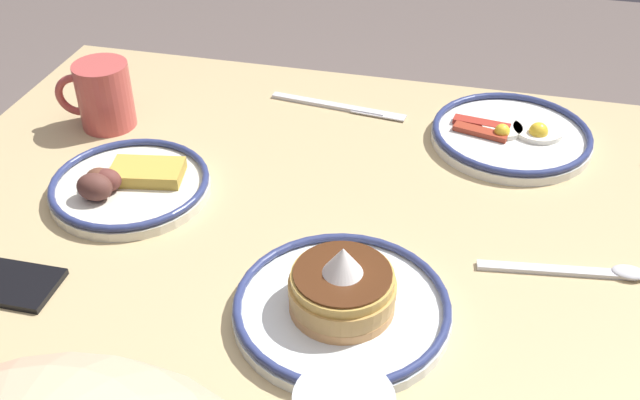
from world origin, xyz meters
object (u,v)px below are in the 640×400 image
(plate_center_pancakes, at_px, (128,184))
(coffee_mug, at_px, (103,95))
(butter_knife, at_px, (338,106))
(plate_far_companion, at_px, (342,301))
(tea_spoon, at_px, (585,271))
(plate_near_main, at_px, (511,135))

(plate_center_pancakes, relative_size, coffee_mug, 1.85)
(coffee_mug, xyz_separation_m, butter_knife, (-0.34, -0.14, -0.05))
(plate_far_companion, relative_size, coffee_mug, 2.07)
(coffee_mug, distance_m, butter_knife, 0.38)
(tea_spoon, bearing_deg, plate_far_companion, 26.96)
(coffee_mug, bearing_deg, plate_far_companion, 144.01)
(plate_center_pancakes, distance_m, coffee_mug, 0.21)
(plate_near_main, relative_size, plate_center_pancakes, 1.10)
(tea_spoon, bearing_deg, butter_knife, -41.19)
(plate_near_main, height_order, tea_spoon, plate_near_main)
(plate_near_main, relative_size, plate_far_companion, 0.98)
(plate_near_main, distance_m, tea_spoon, 0.31)
(plate_center_pancakes, relative_size, tea_spoon, 1.11)
(plate_center_pancakes, bearing_deg, plate_near_main, -152.65)
(plate_far_companion, height_order, tea_spoon, plate_far_companion)
(butter_knife, bearing_deg, plate_center_pancakes, 53.12)
(plate_far_companion, bearing_deg, butter_knife, -77.03)
(plate_far_companion, relative_size, butter_knife, 1.07)
(butter_knife, height_order, tea_spoon, tea_spoon)
(plate_near_main, bearing_deg, tea_spoon, 108.57)
(coffee_mug, height_order, tea_spoon, coffee_mug)
(plate_center_pancakes, height_order, butter_knife, plate_center_pancakes)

